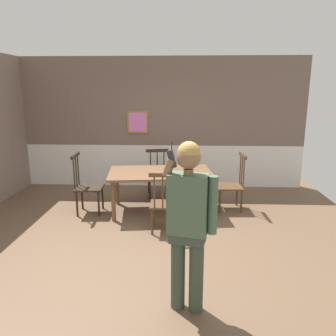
{
  "coord_description": "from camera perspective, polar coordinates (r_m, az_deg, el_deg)",
  "views": [
    {
      "loc": [
        0.48,
        -4.36,
        2.14
      ],
      "look_at": [
        0.31,
        -0.64,
        1.25
      ],
      "focal_mm": 35.17,
      "sensor_mm": 36.0,
      "label": 1
    }
  ],
  "objects": [
    {
      "name": "chair_near_window",
      "position": [
        5.02,
        -0.83,
        -6.15
      ],
      "size": [
        0.41,
        0.41,
        0.97
      ],
      "rotation": [
        0.0,
        0.0,
        0.01
      ],
      "color": "#513823",
      "rests_on": "ground_plane"
    },
    {
      "name": "chair_by_doorway",
      "position": [
        6.08,
        10.97,
        -2.74
      ],
      "size": [
        0.5,
        0.5,
        1.03
      ],
      "rotation": [
        0.0,
        0.0,
        1.62
      ],
      "color": "#513823",
      "rests_on": "ground_plane"
    },
    {
      "name": "chair_at_table_head",
      "position": [
        5.96,
        -13.87,
        -2.97
      ],
      "size": [
        0.5,
        0.5,
        1.07
      ],
      "rotation": [
        0.0,
        0.0,
        4.77
      ],
      "color": "#2D2319",
      "rests_on": "ground_plane"
    },
    {
      "name": "room_back_partition",
      "position": [
        7.34,
        -1.13,
        7.34
      ],
      "size": [
        6.23,
        0.17,
        2.84
      ],
      "color": "#756056",
      "rests_on": "ground_plane"
    },
    {
      "name": "dining_table",
      "position": [
        5.83,
        -1.33,
        -1.34
      ],
      "size": [
        1.92,
        1.26,
        0.73
      ],
      "rotation": [
        0.0,
        0.0,
        0.12
      ],
      "color": "brown",
      "rests_on": "ground_plane"
    },
    {
      "name": "chair_opposite_corner",
      "position": [
        6.77,
        -1.74,
        -0.98
      ],
      "size": [
        0.54,
        0.54,
        0.94
      ],
      "rotation": [
        0.0,
        0.0,
        3.3
      ],
      "color": "#2D2319",
      "rests_on": "ground_plane"
    },
    {
      "name": "ground_plane",
      "position": [
        4.88,
        -3.33,
        -12.64
      ],
      "size": [
        6.85,
        6.85,
        0.0
      ],
      "primitive_type": "plane",
      "color": "brown"
    },
    {
      "name": "person_figure",
      "position": [
        3.13,
        3.58,
        -8.62
      ],
      "size": [
        0.53,
        0.28,
        1.69
      ],
      "rotation": [
        0.0,
        0.0,
        2.9
      ],
      "color": "#3A493A",
      "rests_on": "ground_plane"
    }
  ]
}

